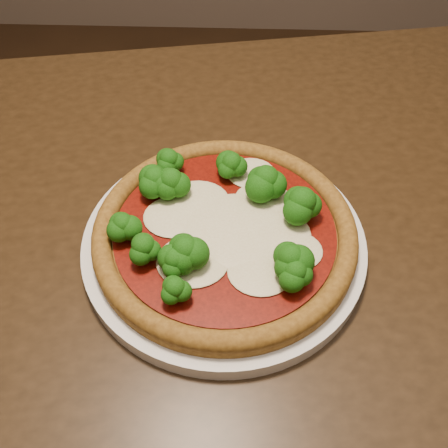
{
  "coord_description": "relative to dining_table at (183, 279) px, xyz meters",
  "views": [
    {
      "loc": [
        -0.1,
        -0.21,
        1.19
      ],
      "look_at": [
        -0.11,
        0.12,
        0.79
      ],
      "focal_mm": 40.0,
      "sensor_mm": 36.0,
      "label": 1
    }
  ],
  "objects": [
    {
      "name": "dining_table",
      "position": [
        0.0,
        0.0,
        0.0
      ],
      "size": [
        1.19,
        0.95,
        0.75
      ],
      "rotation": [
        0.0,
        0.0,
        0.18
      ],
      "color": "black",
      "rests_on": "floor"
    },
    {
      "name": "plate",
      "position": [
        0.05,
        -0.03,
        0.12
      ],
      "size": [
        0.3,
        0.3,
        0.02
      ],
      "primitive_type": "cylinder",
      "color": "silver",
      "rests_on": "dining_table"
    },
    {
      "name": "pizza",
      "position": [
        0.05,
        -0.03,
        0.14
      ],
      "size": [
        0.28,
        0.28,
        0.06
      ],
      "rotation": [
        0.0,
        0.0,
        -0.42
      ],
      "color": "olive",
      "rests_on": "plate"
    }
  ]
}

